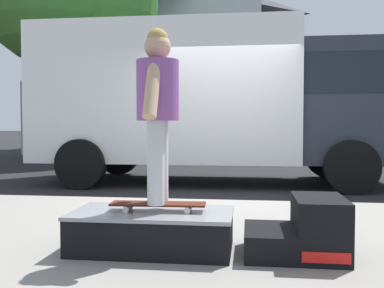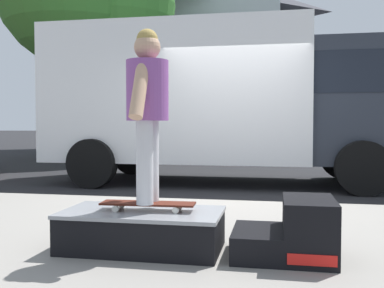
{
  "view_description": "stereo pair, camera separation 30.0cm",
  "coord_description": "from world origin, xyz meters",
  "px_view_note": "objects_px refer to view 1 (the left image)",
  "views": [
    {
      "loc": [
        0.39,
        -6.58,
        1.16
      ],
      "look_at": [
        -0.25,
        -1.55,
        0.93
      ],
      "focal_mm": 41.41,
      "sensor_mm": 36.0,
      "label": 1
    },
    {
      "loc": [
        0.69,
        -6.53,
        1.16
      ],
      "look_at": [
        -0.25,
        -1.55,
        0.93
      ],
      "focal_mm": 41.41,
      "sensor_mm": 36.0,
      "label": 2
    }
  ],
  "objects_px": {
    "skateboard": "(158,204)",
    "box_truck": "(217,97)",
    "skate_box": "(152,229)",
    "skater_kid": "(158,101)",
    "kicker_ramp": "(304,231)"
  },
  "relations": [
    {
      "from": "skate_box",
      "to": "box_truck",
      "type": "relative_size",
      "value": 0.19
    },
    {
      "from": "skate_box",
      "to": "kicker_ramp",
      "type": "relative_size",
      "value": 1.69
    },
    {
      "from": "skateboard",
      "to": "skate_box",
      "type": "bearing_deg",
      "value": -174.94
    },
    {
      "from": "skateboard",
      "to": "box_truck",
      "type": "distance_m",
      "value": 5.37
    },
    {
      "from": "skate_box",
      "to": "skateboard",
      "type": "bearing_deg",
      "value": 5.06
    },
    {
      "from": "skate_box",
      "to": "skateboard",
      "type": "relative_size",
      "value": 1.67
    },
    {
      "from": "kicker_ramp",
      "to": "skater_kid",
      "type": "relative_size",
      "value": 0.55
    },
    {
      "from": "kicker_ramp",
      "to": "box_truck",
      "type": "height_order",
      "value": "box_truck"
    },
    {
      "from": "kicker_ramp",
      "to": "skateboard",
      "type": "xyz_separation_m",
      "value": [
        -1.17,
        0.0,
        0.19
      ]
    },
    {
      "from": "kicker_ramp",
      "to": "skateboard",
      "type": "bearing_deg",
      "value": 179.77
    },
    {
      "from": "kicker_ramp",
      "to": "box_truck",
      "type": "xyz_separation_m",
      "value": [
        -1.05,
        5.23,
        1.39
      ]
    },
    {
      "from": "skate_box",
      "to": "skater_kid",
      "type": "distance_m",
      "value": 1.06
    },
    {
      "from": "skater_kid",
      "to": "box_truck",
      "type": "bearing_deg",
      "value": 88.71
    },
    {
      "from": "skater_kid",
      "to": "box_truck",
      "type": "distance_m",
      "value": 5.24
    },
    {
      "from": "skate_box",
      "to": "skater_kid",
      "type": "relative_size",
      "value": 0.93
    }
  ]
}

